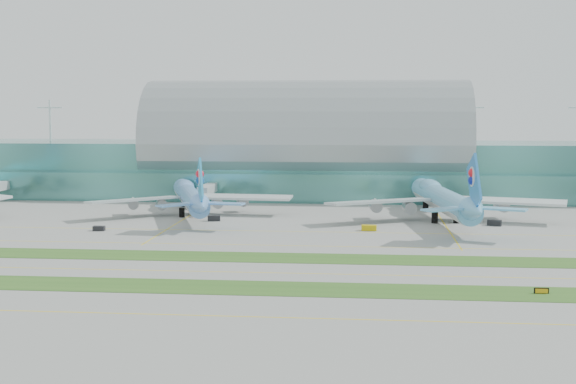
# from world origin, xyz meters

# --- Properties ---
(ground) EXTENTS (700.00, 700.00, 0.00)m
(ground) POSITION_xyz_m (0.00, 0.00, 0.00)
(ground) COLOR gray
(ground) RESTS_ON ground
(terminal) EXTENTS (340.00, 69.10, 36.00)m
(terminal) POSITION_xyz_m (0.01, 128.79, 14.23)
(terminal) COLOR #3D7A75
(terminal) RESTS_ON ground
(grass_strip_near) EXTENTS (420.00, 12.00, 0.08)m
(grass_strip_near) POSITION_xyz_m (0.00, -28.00, 0.04)
(grass_strip_near) COLOR #2D591E
(grass_strip_near) RESTS_ON ground
(grass_strip_far) EXTENTS (420.00, 12.00, 0.08)m
(grass_strip_far) POSITION_xyz_m (0.00, 2.00, 0.04)
(grass_strip_far) COLOR #2D591E
(grass_strip_far) RESTS_ON ground
(taxiline_a) EXTENTS (420.00, 0.35, 0.01)m
(taxiline_a) POSITION_xyz_m (0.00, -48.00, 0.01)
(taxiline_a) COLOR yellow
(taxiline_a) RESTS_ON ground
(taxiline_b) EXTENTS (420.00, 0.35, 0.01)m
(taxiline_b) POSITION_xyz_m (0.00, -14.00, 0.01)
(taxiline_b) COLOR yellow
(taxiline_b) RESTS_ON ground
(taxiline_c) EXTENTS (420.00, 0.35, 0.01)m
(taxiline_c) POSITION_xyz_m (0.00, 18.00, 0.01)
(taxiline_c) COLOR yellow
(taxiline_c) RESTS_ON ground
(taxiline_d) EXTENTS (420.00, 0.35, 0.01)m
(taxiline_d) POSITION_xyz_m (0.00, 40.00, 0.01)
(taxiline_d) COLOR yellow
(taxiline_d) RESTS_ON ground
(airliner_b) EXTENTS (60.20, 69.86, 19.73)m
(airliner_b) POSITION_xyz_m (-31.76, 69.54, 6.09)
(airliner_b) COLOR #669DE0
(airliner_b) RESTS_ON ground
(airliner_c) EXTENTS (69.61, 79.55, 21.90)m
(airliner_c) POSITION_xyz_m (44.43, 64.49, 6.76)
(airliner_c) COLOR #65B2DE
(airliner_c) RESTS_ON ground
(gse_c) EXTENTS (3.12, 1.87, 1.27)m
(gse_c) POSITION_xyz_m (-49.28, 36.19, 0.63)
(gse_c) COLOR black
(gse_c) RESTS_ON ground
(gse_d) EXTENTS (3.90, 2.35, 1.61)m
(gse_d) POSITION_xyz_m (-21.99, 57.53, 0.80)
(gse_d) COLOR black
(gse_d) RESTS_ON ground
(gse_e) EXTENTS (4.11, 2.08, 1.52)m
(gse_e) POSITION_xyz_m (23.07, 43.31, 0.76)
(gse_e) COLOR #BFA60B
(gse_e) RESTS_ON ground
(gse_f) EXTENTS (4.16, 2.85, 1.65)m
(gse_f) POSITION_xyz_m (58.10, 55.78, 0.82)
(gse_f) COLOR black
(gse_f) RESTS_ON ground
(taxiway_sign_east) EXTENTS (2.63, 0.40, 1.11)m
(taxiway_sign_east) POSITION_xyz_m (53.37, -27.52, 0.55)
(taxiway_sign_east) COLOR black
(taxiway_sign_east) RESTS_ON ground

